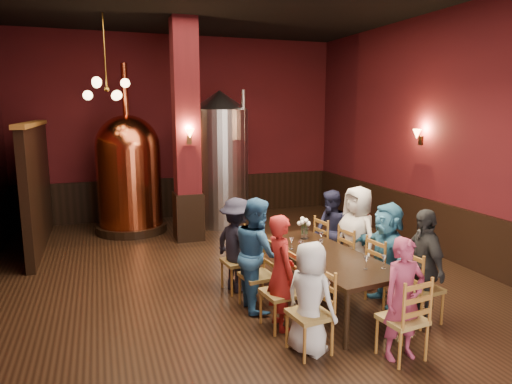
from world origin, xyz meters
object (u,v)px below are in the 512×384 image
object	(u,v)px
person_1	(281,272)
steel_vessel	(221,159)
rose_vase	(305,225)
dining_table	(323,258)
person_0	(310,298)
copper_kettle	(129,172)
person_2	(257,253)

from	to	relation	value
person_1	steel_vessel	xyz separation A→B (m)	(0.64, 5.33, 0.84)
rose_vase	dining_table	bearing A→B (deg)	-95.39
person_0	copper_kettle	world-z (taller)	copper_kettle
copper_kettle	person_0	bearing A→B (deg)	-75.84
person_0	steel_vessel	distance (m)	6.09
person_0	rose_vase	world-z (taller)	person_0
person_0	steel_vessel	size ratio (longest dim) A/B	0.41
copper_kettle	person_2	bearing A→B (deg)	-73.92
person_2	person_1	bearing A→B (deg)	-169.41
person_1	steel_vessel	bearing A→B (deg)	-7.84
dining_table	person_1	bearing A→B (deg)	-158.78
person_2	rose_vase	distance (m)	1.11
person_2	copper_kettle	distance (m)	4.94
steel_vessel	copper_kettle	bearing A→B (deg)	178.85
person_2	copper_kettle	size ratio (longest dim) A/B	0.42
person_2	rose_vase	bearing A→B (deg)	-57.62
person_1	rose_vase	bearing A→B (deg)	-37.52
dining_table	copper_kettle	distance (m)	5.46
person_2	copper_kettle	bearing A→B (deg)	19.65
copper_kettle	rose_vase	distance (m)	4.80
person_2	rose_vase	size ratio (longest dim) A/B	4.53
person_1	steel_vessel	distance (m)	5.43
person_0	dining_table	bearing A→B (deg)	-62.15
person_2	rose_vase	world-z (taller)	person_2
dining_table	person_0	distance (m)	1.31
copper_kettle	rose_vase	size ratio (longest dim) A/B	10.77
dining_table	steel_vessel	world-z (taller)	steel_vessel
person_1	copper_kettle	world-z (taller)	copper_kettle
steel_vessel	person_1	bearing A→B (deg)	-96.84
person_1	copper_kettle	xyz separation A→B (m)	(-1.44, 5.37, 0.61)
person_1	copper_kettle	distance (m)	5.59
dining_table	person_2	distance (m)	0.92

